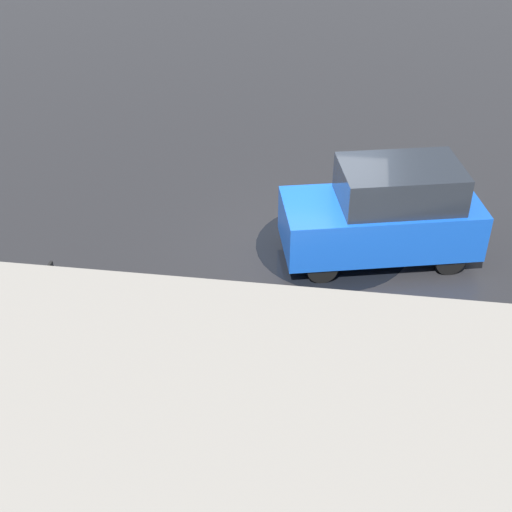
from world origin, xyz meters
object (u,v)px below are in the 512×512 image
object	(u,v)px
moving_hatchback	(385,213)
pedestrian	(78,317)
fire_hydrant	(136,321)
sign_post	(55,312)

from	to	relation	value
moving_hatchback	pedestrian	size ratio (longest dim) A/B	3.44
moving_hatchback	fire_hydrant	xyz separation A→B (m)	(4.29, 3.19, -0.63)
pedestrian	sign_post	distance (m)	1.31
moving_hatchback	pedestrian	xyz separation A→B (m)	(5.18, 3.54, -0.34)
sign_post	pedestrian	bearing A→B (deg)	-83.83
moving_hatchback	fire_hydrant	world-z (taller)	moving_hatchback
fire_hydrant	sign_post	distance (m)	1.92
moving_hatchback	sign_post	bearing A→B (deg)	41.49
pedestrian	sign_post	xyz separation A→B (m)	(-0.10, 0.95, 0.90)
fire_hydrant	pedestrian	bearing A→B (deg)	21.58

